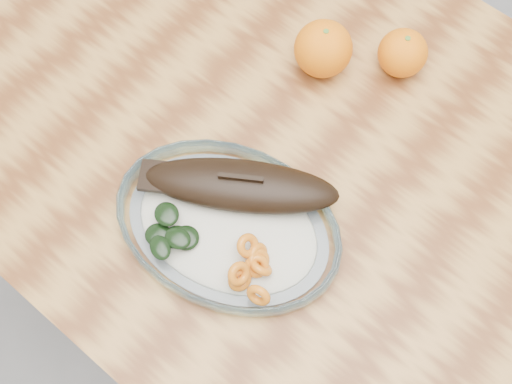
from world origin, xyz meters
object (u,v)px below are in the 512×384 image
(plated_meal, at_px, (229,222))
(orange_left, at_px, (323,49))
(dining_table, at_px, (312,191))
(orange_right, at_px, (403,53))

(plated_meal, xyz_separation_m, orange_left, (-0.06, 0.29, 0.02))
(dining_table, relative_size, orange_left, 13.82)
(dining_table, relative_size, orange_right, 16.27)
(orange_left, bearing_deg, orange_right, 38.07)
(plated_meal, distance_m, orange_right, 0.36)
(orange_left, distance_m, orange_right, 0.12)
(orange_left, height_order, orange_right, orange_left)
(plated_meal, bearing_deg, dining_table, 62.32)
(dining_table, distance_m, plated_meal, 0.20)
(dining_table, height_order, orange_right, orange_right)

